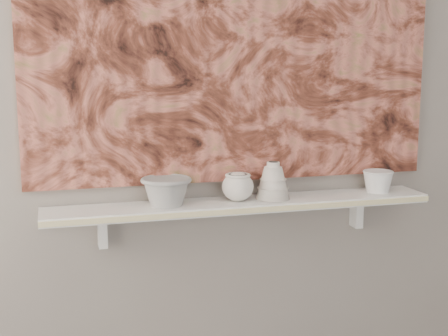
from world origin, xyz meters
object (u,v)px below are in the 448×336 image
object	(u,v)px
painting	(236,27)
bell_vessel	(273,180)
bowl_white	(378,181)
bowl_grey	(166,191)
cup_cream	(238,187)
shelf	(242,205)

from	to	relation	value
painting	bell_vessel	world-z (taller)	painting
painting	bowl_white	distance (m)	0.79
painting	bowl_grey	world-z (taller)	painting
cup_cream	bowl_white	size ratio (longest dim) A/B	0.97
bowl_grey	bowl_white	size ratio (longest dim) A/B	1.52
bowl_grey	cup_cream	xyz separation A→B (m)	(0.26, 0.00, 0.00)
bowl_grey	bell_vessel	distance (m)	0.39
bowl_white	shelf	bearing A→B (deg)	180.00
shelf	cup_cream	distance (m)	0.07
shelf	bowl_white	bearing A→B (deg)	0.00
bowl_grey	bell_vessel	size ratio (longest dim) A/B	1.30
cup_cream	bowl_white	xyz separation A→B (m)	(0.56, 0.00, -0.01)
painting	cup_cream	bearing A→B (deg)	-101.03
bell_vessel	bowl_white	world-z (taller)	bell_vessel
bell_vessel	bowl_white	bearing A→B (deg)	0.00
painting	cup_cream	distance (m)	0.56
painting	bowl_grey	size ratio (longest dim) A/B	8.54
shelf	painting	size ratio (longest dim) A/B	0.93
painting	bowl_grey	xyz separation A→B (m)	(-0.27, -0.08, -0.56)
bowl_grey	bell_vessel	bearing A→B (deg)	0.00
cup_cream	bell_vessel	xyz separation A→B (m)	(0.13, 0.00, 0.02)
shelf	bowl_grey	xyz separation A→B (m)	(-0.27, 0.00, 0.07)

